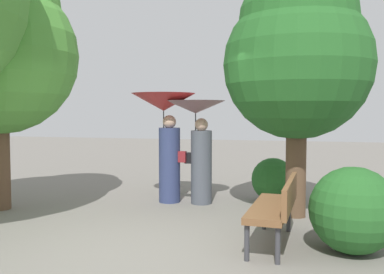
{
  "coord_description": "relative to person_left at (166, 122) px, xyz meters",
  "views": [
    {
      "loc": [
        2.02,
        -4.76,
        1.66
      ],
      "look_at": [
        0.0,
        3.12,
        1.18
      ],
      "focal_mm": 39.43,
      "sensor_mm": 36.0,
      "label": 1
    }
  ],
  "objects": [
    {
      "name": "ground_plane",
      "position": [
        0.38,
        -2.63,
        -1.47
      ],
      "size": [
        40.0,
        40.0,
        0.0
      ],
      "primitive_type": "plane",
      "color": "slate"
    },
    {
      "name": "person_left",
      "position": [
        0.0,
        0.0,
        0.0
      ],
      "size": [
        1.18,
        1.18,
        2.01
      ],
      "rotation": [
        0.0,
        0.0,
        1.44
      ],
      "color": "navy",
      "rests_on": "ground"
    },
    {
      "name": "person_right",
      "position": [
        0.61,
        0.01,
        -0.17
      ],
      "size": [
        1.08,
        1.08,
        1.87
      ],
      "rotation": [
        0.0,
        0.0,
        1.44
      ],
      "color": "#474C56",
      "rests_on": "ground"
    },
    {
      "name": "park_bench",
      "position": [
        2.14,
        -2.11,
        -0.96
      ],
      "size": [
        0.58,
        1.53,
        0.83
      ],
      "rotation": [
        0.0,
        0.0,
        -1.63
      ],
      "color": "#38383D",
      "rests_on": "ground"
    },
    {
      "name": "tree_near_right",
      "position": [
        2.35,
        -0.56,
        1.12
      ],
      "size": [
        2.32,
        2.32,
        3.96
      ],
      "color": "brown",
      "rests_on": "ground"
    },
    {
      "name": "bush_path_left",
      "position": [
        3.02,
        -2.2,
        -0.96
      ],
      "size": [
        1.03,
        1.03,
        1.03
      ],
      "primitive_type": "sphere",
      "color": "#235B23",
      "rests_on": "ground"
    },
    {
      "name": "bush_path_right",
      "position": [
        1.93,
        0.56,
        -1.07
      ],
      "size": [
        0.81,
        0.81,
        0.81
      ],
      "primitive_type": "sphere",
      "color": "#235B23",
      "rests_on": "ground"
    }
  ]
}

